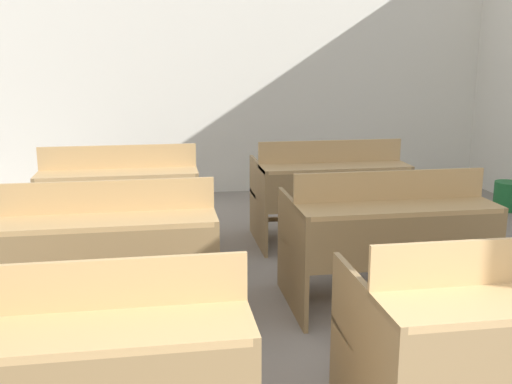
# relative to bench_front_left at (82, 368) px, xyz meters

# --- Properties ---
(wall_back) EXTENTS (6.78, 0.06, 3.01)m
(wall_back) POSITION_rel_bench_front_left_xyz_m (0.92, 4.91, 1.03)
(wall_back) COLOR white
(wall_back) RESTS_ON ground_plane
(bench_front_left) EXTENTS (1.25, 0.80, 0.91)m
(bench_front_left) POSITION_rel_bench_front_left_xyz_m (0.00, 0.00, 0.00)
(bench_front_left) COLOR olive
(bench_front_left) RESTS_ON ground_plane
(bench_front_right) EXTENTS (1.25, 0.80, 0.91)m
(bench_front_right) POSITION_rel_bench_front_left_xyz_m (1.73, -0.00, 0.00)
(bench_front_right) COLOR #97794F
(bench_front_right) RESTS_ON ground_plane
(bench_second_left) EXTENTS (1.25, 0.80, 0.91)m
(bench_second_left) POSITION_rel_bench_front_left_xyz_m (0.01, 1.40, 0.00)
(bench_second_left) COLOR olive
(bench_second_left) RESTS_ON ground_plane
(bench_second_right) EXTENTS (1.25, 0.80, 0.91)m
(bench_second_right) POSITION_rel_bench_front_left_xyz_m (1.75, 1.42, 0.00)
(bench_second_right) COLOR olive
(bench_second_right) RESTS_ON ground_plane
(bench_third_left) EXTENTS (1.25, 0.80, 0.91)m
(bench_third_left) POSITION_rel_bench_front_left_xyz_m (-0.01, 2.79, 0.00)
(bench_third_left) COLOR olive
(bench_third_left) RESTS_ON ground_plane
(bench_third_right) EXTENTS (1.25, 0.80, 0.91)m
(bench_third_right) POSITION_rel_bench_front_left_xyz_m (1.76, 2.79, 0.00)
(bench_third_right) COLOR #97784E
(bench_third_right) RESTS_ON ground_plane
(wastepaper_bin) EXTENTS (0.29, 0.29, 0.30)m
(wastepaper_bin) POSITION_rel_bench_front_left_xyz_m (3.97, 3.54, -0.32)
(wastepaper_bin) COLOR #1E6B33
(wastepaper_bin) RESTS_ON ground_plane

